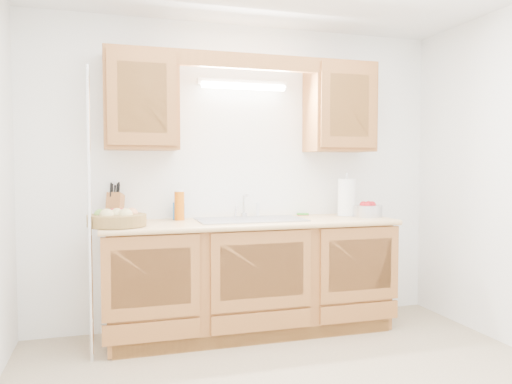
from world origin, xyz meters
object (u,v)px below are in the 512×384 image
object	(u,v)px
apple_bowl	(367,210)
paper_towel	(347,198)
knife_block	(115,207)
fruit_basket	(117,219)

from	to	relation	value
apple_bowl	paper_towel	bearing A→B (deg)	152.00
paper_towel	knife_block	bearing A→B (deg)	175.14
paper_towel	fruit_basket	bearing A→B (deg)	-174.42
knife_block	apple_bowl	distance (m)	2.06
knife_block	paper_towel	xyz separation A→B (m)	(1.89, -0.16, 0.05)
knife_block	paper_towel	bearing A→B (deg)	13.00
fruit_basket	apple_bowl	xyz separation A→B (m)	(2.04, 0.10, 0.00)
knife_block	paper_towel	size ratio (longest dim) A/B	0.84
fruit_basket	paper_towel	size ratio (longest dim) A/B	1.19
paper_towel	apple_bowl	size ratio (longest dim) A/B	1.44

